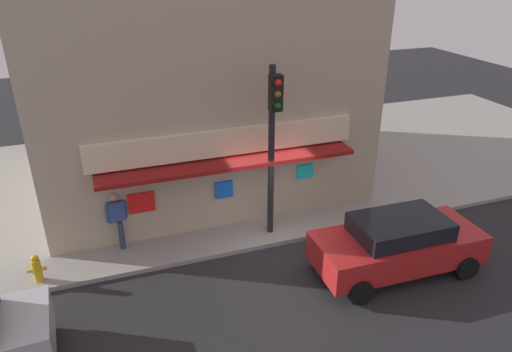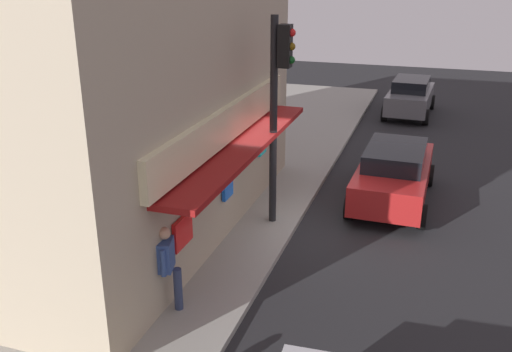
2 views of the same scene
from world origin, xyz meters
name	(u,v)px [view 2 (image 2 of 2)]	position (x,y,z in m)	size (l,w,h in m)	color
ground_plane	(298,227)	(0.00, 0.00, 0.00)	(50.08, 50.08, 0.00)	#232326
sidewalk	(108,198)	(0.00, 5.44, 0.07)	(33.39, 10.88, 0.13)	gray
corner_building	(70,76)	(-1.15, 5.38, 3.69)	(10.24, 8.81, 7.11)	tan
traffic_light	(278,95)	(-0.07, 0.53, 3.34)	(0.32, 0.58, 5.00)	black
trash_can	(212,200)	(-0.22, 2.22, 0.53)	(0.57, 0.57, 0.79)	#2D2D2D
pedestrian	(167,265)	(-4.38, 1.38, 1.06)	(0.60, 0.56, 1.67)	navy
potted_plant_by_doorway	(176,209)	(-1.38, 2.65, 0.72)	(0.73, 0.73, 1.00)	brown
potted_plant_by_window	(166,235)	(-2.54, 2.33, 0.63)	(0.59, 0.59, 0.88)	gray
parked_car_red	(394,173)	(2.46, -2.07, 0.82)	(4.48, 2.11, 1.58)	#AD1E1E
parked_car_grey	(410,96)	(12.39, -1.85, 0.83)	(4.16, 2.06, 1.59)	slate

